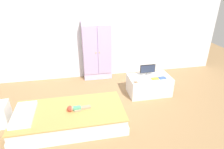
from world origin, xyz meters
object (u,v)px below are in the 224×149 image
doll (74,108)px  tv_monitor (148,69)px  bed (70,117)px  book_yellow (155,79)px  rocking_horse_toy (136,80)px  book_blue (162,78)px  wardrobe (97,51)px  tv_stand (149,85)px

doll → tv_monitor: 1.80m
bed → book_yellow: book_yellow is taller
doll → rocking_horse_toy: rocking_horse_toy is taller
book_yellow → book_blue: book_blue is taller
rocking_horse_toy → book_yellow: (0.43, 0.07, -0.04)m
doll → rocking_horse_toy: 1.36m
wardrobe → tv_stand: 1.50m
tv_monitor → wardrobe: bearing=137.4°
bed → tv_stand: 1.84m
tv_monitor → tv_stand: bearing=-75.4°
doll → rocking_horse_toy: (1.24, 0.54, 0.13)m
wardrobe → tv_stand: wardrobe is taller
bed → book_yellow: 1.88m
tv_stand → book_yellow: bearing=-60.7°
bed → rocking_horse_toy: bearing=21.8°
tv_monitor → bed: bearing=-154.0°
rocking_horse_toy → book_blue: 0.60m
tv_stand → tv_monitor: 0.36m
book_blue → tv_monitor: bearing=140.3°
tv_monitor → rocking_horse_toy: size_ratio=3.01×
rocking_horse_toy → book_blue: size_ratio=0.73×
bed → tv_stand: tv_stand is taller
wardrobe → rocking_horse_toy: 1.37m
tv_stand → rocking_horse_toy: (-0.37, -0.19, 0.25)m
rocking_horse_toy → doll: bearing=-156.3°
tv_stand → tv_monitor: size_ratio=2.70×
wardrobe → rocking_horse_toy: wardrobe is taller
doll → wardrobe: size_ratio=0.27×
wardrobe → book_blue: size_ratio=9.54×
book_blue → wardrobe: bearing=138.0°
doll → tv_stand: bearing=24.6°
wardrobe → book_yellow: bearing=-46.1°
wardrobe → tv_stand: (1.00, -0.99, -0.52)m
tv_monitor → book_blue: size_ratio=2.18×
bed → wardrobe: bearing=68.0°
wardrobe → tv_monitor: size_ratio=4.37×
doll → tv_monitor: size_ratio=1.18×
tv_monitor → book_yellow: bearing=-66.7°
book_yellow → tv_monitor: bearing=113.3°
bed → tv_monitor: 1.90m
tv_stand → book_blue: size_ratio=5.90×
doll → wardrobe: (0.61, 1.72, 0.40)m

